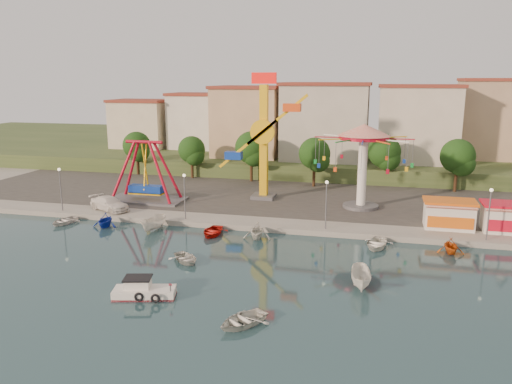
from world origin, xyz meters
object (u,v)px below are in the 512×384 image
(kamikaze_tower, at_px, (266,141))
(wave_swinger, at_px, (363,147))
(cabin_motorboat, at_px, (143,291))
(rowboat_a, at_px, (186,258))
(skiff, at_px, (361,279))
(pirate_ship_ride, at_px, (145,173))
(van, at_px, (109,204))

(kamikaze_tower, height_order, wave_swinger, kamikaze_tower)
(cabin_motorboat, height_order, rowboat_a, cabin_motorboat)
(wave_swinger, bearing_deg, skiff, -87.69)
(pirate_ship_ride, bearing_deg, skiff, -35.83)
(kamikaze_tower, xyz_separation_m, van, (-17.35, -10.35, -6.99))
(kamikaze_tower, bearing_deg, cabin_motorboat, -94.95)
(pirate_ship_ride, distance_m, cabin_motorboat, 29.25)
(pirate_ship_ride, bearing_deg, kamikaze_tower, 18.01)
(skiff, bearing_deg, cabin_motorboat, -165.67)
(rowboat_a, bearing_deg, cabin_motorboat, -138.95)
(wave_swinger, bearing_deg, pirate_ship_ride, -173.61)
(pirate_ship_ride, relative_size, cabin_motorboat, 2.01)
(rowboat_a, xyz_separation_m, van, (-15.07, 12.99, 1.07))
(van, bearing_deg, pirate_ship_ride, 2.00)
(pirate_ship_ride, height_order, kamikaze_tower, kamikaze_tower)
(cabin_motorboat, bearing_deg, rowboat_a, 72.54)
(pirate_ship_ride, xyz_separation_m, rowboat_a, (12.76, -18.45, -4.03))
(kamikaze_tower, bearing_deg, wave_swinger, -8.23)
(cabin_motorboat, bearing_deg, kamikaze_tower, 70.65)
(van, bearing_deg, cabin_motorboat, -119.88)
(skiff, height_order, van, van)
(cabin_motorboat, relative_size, skiff, 1.20)
(pirate_ship_ride, relative_size, skiff, 2.41)
(van, bearing_deg, rowboat_a, -105.88)
(cabin_motorboat, bearing_deg, wave_swinger, 48.21)
(rowboat_a, distance_m, van, 19.93)
(skiff, relative_size, van, 0.73)
(kamikaze_tower, distance_m, rowboat_a, 24.80)
(kamikaze_tower, xyz_separation_m, rowboat_a, (-2.28, -23.34, -8.06))
(kamikaze_tower, relative_size, van, 2.89)
(rowboat_a, distance_m, skiff, 15.86)
(wave_swinger, distance_m, cabin_motorboat, 33.90)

